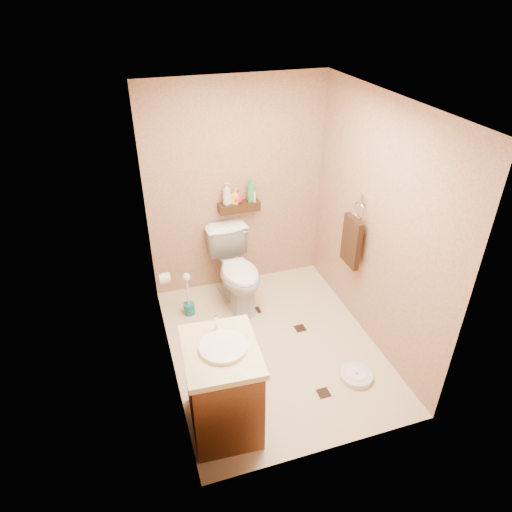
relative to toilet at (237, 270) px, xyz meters
name	(u,v)px	position (x,y,z in m)	size (l,w,h in m)	color
ground	(273,346)	(0.13, -0.83, -0.42)	(2.50, 2.50, 0.00)	beige
wall_back	(237,189)	(0.13, 0.42, 0.78)	(2.00, 0.04, 2.40)	tan
wall_front	(340,335)	(0.13, -2.08, 0.78)	(2.00, 0.04, 2.40)	tan
wall_left	(161,262)	(-0.87, -0.83, 0.78)	(0.04, 2.50, 2.40)	tan
wall_right	(376,227)	(1.13, -0.83, 0.78)	(0.04, 2.50, 2.40)	tan
ceiling	(279,103)	(0.13, -0.83, 1.98)	(2.00, 2.50, 0.02)	white
wall_shelf	(239,207)	(0.13, 0.34, 0.60)	(0.46, 0.14, 0.10)	#37200F
floor_accents	(278,348)	(0.17, -0.88, -0.42)	(1.25, 1.42, 0.01)	black
toilet	(237,270)	(0.00, 0.00, 0.00)	(0.47, 0.82, 0.84)	white
vanity	(223,387)	(-0.57, -1.59, 0.01)	(0.61, 0.72, 0.97)	brown
bathroom_scale	(356,376)	(0.72, -1.48, -0.39)	(0.36, 0.36, 0.06)	silver
toilet_brush	(188,300)	(-0.57, -0.06, -0.23)	(0.12, 0.12, 0.53)	#196665
towel_ring	(352,239)	(1.05, -0.58, 0.53)	(0.12, 0.30, 0.76)	silver
toilet_paper	(164,278)	(-0.81, -0.18, 0.18)	(0.12, 0.11, 0.12)	silver
bottle_a	(227,194)	(0.00, 0.34, 0.77)	(0.10, 0.10, 0.25)	beige
bottle_b	(235,196)	(0.09, 0.34, 0.74)	(0.08, 0.08, 0.17)	yellow
bottle_c	(238,197)	(0.12, 0.34, 0.72)	(0.11, 0.11, 0.15)	red
bottle_d	(251,190)	(0.27, 0.34, 0.78)	(0.10, 0.10, 0.26)	#2E8C4F
bottle_e	(252,193)	(0.28, 0.34, 0.74)	(0.08, 0.08, 0.18)	#FFB954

